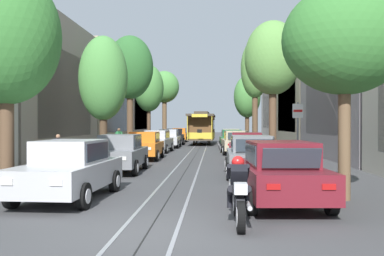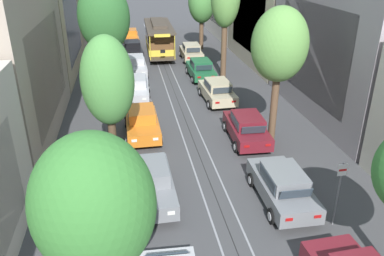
# 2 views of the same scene
# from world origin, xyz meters

# --- Properties ---
(ground_plane) EXTENTS (160.00, 160.00, 0.00)m
(ground_plane) POSITION_xyz_m (0.00, 20.73, 0.00)
(ground_plane) COLOR #424244
(trolley_track_rails) EXTENTS (1.14, 59.83, 0.01)m
(trolley_track_rails) POSITION_xyz_m (0.00, 23.91, 0.00)
(trolley_track_rails) COLOR gray
(trolley_track_rails) RESTS_ON ground
(building_facade_left) EXTENTS (5.87, 51.53, 9.39)m
(building_facade_left) POSITION_xyz_m (-10.13, 25.79, 4.16)
(building_facade_left) COLOR beige
(building_facade_left) RESTS_ON ground
(building_facade_right) EXTENTS (5.98, 51.53, 10.70)m
(building_facade_right) POSITION_xyz_m (10.01, 25.07, 4.57)
(building_facade_right) COLOR beige
(building_facade_right) RESTS_ON ground
(parked_car_grey_second_left) EXTENTS (2.05, 4.38, 1.58)m
(parked_car_grey_second_left) POSITION_xyz_m (-2.74, 9.72, 0.80)
(parked_car_grey_second_left) COLOR slate
(parked_car_grey_second_left) RESTS_ON ground
(parked_car_orange_mid_left) EXTENTS (2.03, 4.38, 1.58)m
(parked_car_orange_mid_left) POSITION_xyz_m (-2.77, 16.15, 0.80)
(parked_car_orange_mid_left) COLOR orange
(parked_car_orange_mid_left) RESTS_ON ground
(parked_car_silver_fourth_left) EXTENTS (2.13, 4.42, 1.58)m
(parked_car_silver_fourth_left) POSITION_xyz_m (-2.88, 22.33, 0.80)
(parked_car_silver_fourth_left) COLOR #B7B7BC
(parked_car_silver_fourth_left) RESTS_ON ground
(parked_car_silver_fifth_left) EXTENTS (2.03, 4.37, 1.58)m
(parked_car_silver_fifth_left) POSITION_xyz_m (-2.70, 28.43, 0.80)
(parked_car_silver_fifth_left) COLOR #B7B7BC
(parked_car_silver_fifth_left) RESTS_ON ground
(parked_car_black_sixth_left) EXTENTS (2.14, 4.42, 1.58)m
(parked_car_black_sixth_left) POSITION_xyz_m (-2.75, 34.51, 0.80)
(parked_car_black_sixth_left) COLOR black
(parked_car_black_sixth_left) RESTS_ON ground
(parked_car_orange_far_left) EXTENTS (2.00, 4.36, 1.58)m
(parked_car_orange_far_left) POSITION_xyz_m (-2.80, 40.93, 0.80)
(parked_car_orange_far_left) COLOR orange
(parked_car_orange_far_left) RESTS_ON ground
(parked_car_grey_second_right) EXTENTS (2.03, 4.37, 1.58)m
(parked_car_grey_second_right) POSITION_xyz_m (2.66, 8.53, 0.80)
(parked_car_grey_second_right) COLOR slate
(parked_car_grey_second_right) RESTS_ON ground
(parked_car_maroon_mid_right) EXTENTS (2.11, 4.41, 1.58)m
(parked_car_maroon_mid_right) POSITION_xyz_m (2.92, 14.43, 0.80)
(parked_car_maroon_mid_right) COLOR maroon
(parked_car_maroon_mid_right) RESTS_ON ground
(parked_car_beige_fourth_right) EXTENTS (2.11, 4.41, 1.58)m
(parked_car_beige_fourth_right) POSITION_xyz_m (2.71, 20.77, 0.80)
(parked_car_beige_fourth_right) COLOR #C1B28E
(parked_car_beige_fourth_right) RESTS_ON ground
(parked_car_green_fifth_right) EXTENTS (2.04, 4.38, 1.58)m
(parked_car_green_fifth_right) POSITION_xyz_m (2.62, 26.41, 0.80)
(parked_car_green_fifth_right) COLOR #1E6038
(parked_car_green_fifth_right) RESTS_ON ground
(parked_car_beige_sixth_right) EXTENTS (2.04, 4.38, 1.58)m
(parked_car_beige_sixth_right) POSITION_xyz_m (2.85, 32.46, 0.80)
(parked_car_beige_sixth_right) COLOR #C1B28E
(parked_car_beige_sixth_right) RESTS_ON ground
(street_tree_kerb_left_near) EXTENTS (2.91, 2.67, 6.23)m
(street_tree_kerb_left_near) POSITION_xyz_m (-4.38, 3.29, 4.35)
(street_tree_kerb_left_near) COLOR brown
(street_tree_kerb_left_near) RESTS_ON ground
(street_tree_kerb_left_second) EXTENTS (2.45, 2.26, 6.45)m
(street_tree_kerb_left_second) POSITION_xyz_m (-4.33, 13.02, 4.28)
(street_tree_kerb_left_second) COLOR #4C3826
(street_tree_kerb_left_second) RESTS_ON ground
(street_tree_kerb_left_mid) EXTENTS (3.24, 2.60, 8.18)m
(street_tree_kerb_left_mid) POSITION_xyz_m (-4.61, 21.15, 5.89)
(street_tree_kerb_left_mid) COLOR brown
(street_tree_kerb_left_mid) RESTS_ON ground
(street_tree_kerb_left_fourth) EXTENTS (2.71, 2.97, 7.45)m
(street_tree_kerb_left_fourth) POSITION_xyz_m (-4.73, 30.39, 5.27)
(street_tree_kerb_left_fourth) COLOR brown
(street_tree_kerb_left_fourth) RESTS_ON ground
(street_tree_kerb_right_second) EXTENTS (2.90, 2.77, 7.36)m
(street_tree_kerb_right_second) POSITION_xyz_m (4.25, 14.09, 5.38)
(street_tree_kerb_right_second) COLOR brown
(street_tree_kerb_right_second) RESTS_ON ground
(street_tree_kerb_right_fourth) EXTENTS (2.81, 3.06, 7.17)m
(street_tree_kerb_right_fourth) POSITION_xyz_m (4.72, 36.99, 4.90)
(street_tree_kerb_right_fourth) COLOR brown
(street_tree_kerb_right_fourth) RESTS_ON ground
(cable_car_trolley) EXTENTS (2.75, 9.17, 3.28)m
(cable_car_trolley) POSITION_xyz_m (-0.00, 35.39, 1.66)
(cable_car_trolley) COLOR brown
(cable_car_trolley) RESTS_ON ground
(pedestrian_on_left_pavement) EXTENTS (0.55, 0.27, 1.55)m
(pedestrian_on_left_pavement) POSITION_xyz_m (-6.09, 11.58, 0.87)
(pedestrian_on_left_pavement) COLOR black
(pedestrian_on_left_pavement) RESTS_ON ground
(pedestrian_on_right_pavement) EXTENTS (0.55, 0.42, 1.73)m
(pedestrian_on_right_pavement) POSITION_xyz_m (-5.86, 23.20, 0.98)
(pedestrian_on_right_pavement) COLOR black
(pedestrian_on_right_pavement) RESTS_ON ground
(street_sign_post) EXTENTS (0.36, 0.07, 2.77)m
(street_sign_post) POSITION_xyz_m (4.09, 6.75, 1.72)
(street_sign_post) COLOR slate
(street_sign_post) RESTS_ON ground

